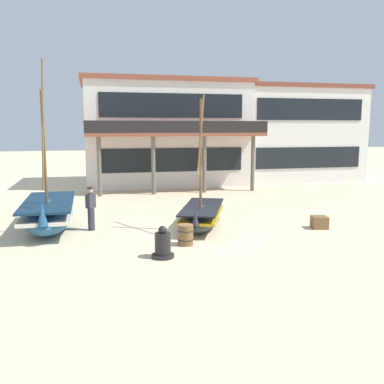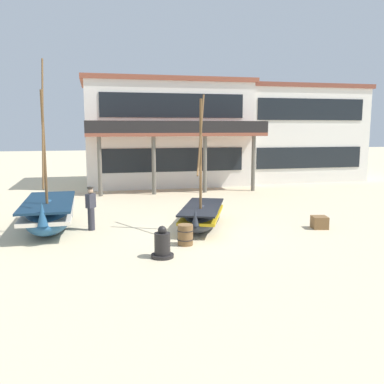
# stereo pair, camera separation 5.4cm
# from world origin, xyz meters

# --- Properties ---
(ground_plane) EXTENTS (120.00, 120.00, 0.00)m
(ground_plane) POSITION_xyz_m (0.00, 0.00, 0.00)
(ground_plane) COLOR beige
(fishing_boat_near_left) EXTENTS (2.72, 4.18, 5.19)m
(fishing_boat_near_left) POSITION_xyz_m (0.34, 0.69, 0.50)
(fishing_boat_near_left) COLOR #2D333D
(fishing_boat_near_left) RESTS_ON ground
(fishing_boat_centre_large) EXTENTS (1.86, 4.99, 6.49)m
(fishing_boat_centre_large) POSITION_xyz_m (-5.50, 1.71, 0.64)
(fishing_boat_centre_large) COLOR #23517A
(fishing_boat_centre_large) RESTS_ON ground
(fisherman_by_hull) EXTENTS (0.40, 0.42, 1.68)m
(fisherman_by_hull) POSITION_xyz_m (-3.92, 1.30, 0.83)
(fisherman_by_hull) COLOR #33333D
(fisherman_by_hull) RESTS_ON ground
(capstan_winch) EXTENTS (0.70, 0.70, 0.99)m
(capstan_winch) POSITION_xyz_m (-1.80, -2.75, 0.39)
(capstan_winch) COLOR black
(capstan_winch) RESTS_ON ground
(wooden_barrel) EXTENTS (0.56, 0.56, 0.70)m
(wooden_barrel) POSITION_xyz_m (-0.83, -1.56, 0.35)
(wooden_barrel) COLOR brown
(wooden_barrel) RESTS_ON ground
(cargo_crate) EXTENTS (0.68, 0.68, 0.48)m
(cargo_crate) POSITION_xyz_m (4.81, -0.44, 0.24)
(cargo_crate) COLOR brown
(cargo_crate) RESTS_ON ground
(harbor_building_main) EXTENTS (11.32, 8.89, 7.12)m
(harbor_building_main) POSITION_xyz_m (1.23, 14.64, 3.57)
(harbor_building_main) COLOR white
(harbor_building_main) RESTS_ON ground
(harbor_building_annex) EXTENTS (9.81, 5.81, 6.95)m
(harbor_building_annex) POSITION_xyz_m (11.01, 14.71, 3.49)
(harbor_building_annex) COLOR white
(harbor_building_annex) RESTS_ON ground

